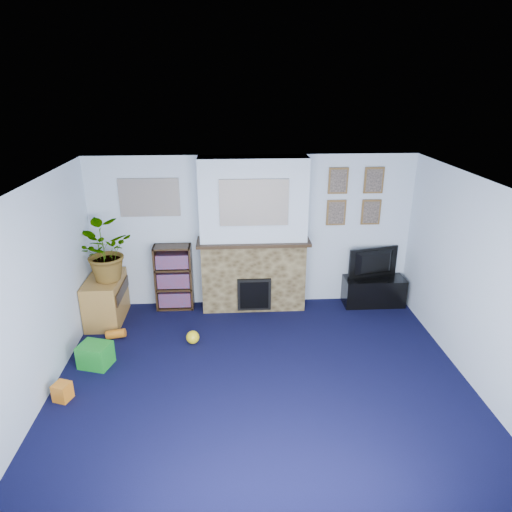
{
  "coord_description": "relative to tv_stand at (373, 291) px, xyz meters",
  "views": [
    {
      "loc": [
        -0.35,
        -4.54,
        3.42
      ],
      "look_at": [
        -0.02,
        1.01,
        1.28
      ],
      "focal_mm": 32.0,
      "sensor_mm": 36.0,
      "label": 1
    }
  ],
  "objects": [
    {
      "name": "portrait_tl",
      "position": [
        -0.65,
        0.2,
        1.77
      ],
      "size": [
        0.3,
        0.03,
        0.4
      ],
      "primitive_type": "cube",
      "color": "brown",
      "rests_on": "wall_back"
    },
    {
      "name": "green_crate",
      "position": [
        -4.05,
        -1.49,
        -0.08
      ],
      "size": [
        0.45,
        0.4,
        0.3
      ],
      "primitive_type": "cube",
      "rotation": [
        0.0,
        0.0,
        -0.29
      ],
      "color": "#198C26",
      "rests_on": "ground"
    },
    {
      "name": "portrait_tr",
      "position": [
        -0.1,
        0.2,
        1.77
      ],
      "size": [
        0.3,
        0.03,
        0.4
      ],
      "primitive_type": "cube",
      "color": "brown",
      "rests_on": "wall_back"
    },
    {
      "name": "toy_block",
      "position": [
        -4.25,
        -2.15,
        -0.12
      ],
      "size": [
        0.22,
        0.22,
        0.21
      ],
      "primitive_type": "cube",
      "rotation": [
        0.0,
        0.0,
        -0.35
      ],
      "color": "orange",
      "rests_on": "ground"
    },
    {
      "name": "floor",
      "position": [
        -1.95,
        -2.03,
        -0.23
      ],
      "size": [
        5.0,
        4.5,
        0.01
      ],
      "primitive_type": "cube",
      "color": "black",
      "rests_on": "ground"
    },
    {
      "name": "collage_main",
      "position": [
        -1.95,
        -0.19,
        1.55
      ],
      "size": [
        1.0,
        0.03,
        0.68
      ],
      "primitive_type": "cube",
      "color": "gray",
      "rests_on": "chimney_breast"
    },
    {
      "name": "mantel_teddy",
      "position": [
        -2.49,
        -0.03,
        0.99
      ],
      "size": [
        0.12,
        0.12,
        0.12
      ],
      "primitive_type": "sphere",
      "color": "gray",
      "rests_on": "chimney_breast"
    },
    {
      "name": "bookshelf",
      "position": [
        -3.2,
        0.08,
        0.28
      ],
      "size": [
        0.58,
        0.28,
        1.05
      ],
      "color": "black",
      "rests_on": "ground"
    },
    {
      "name": "tv_stand",
      "position": [
        0.0,
        0.0,
        0.0
      ],
      "size": [
        0.96,
        0.41,
        0.46
      ],
      "primitive_type": "cube",
      "color": "black",
      "rests_on": "ground"
    },
    {
      "name": "television",
      "position": [
        0.0,
        0.02,
        0.47
      ],
      "size": [
        0.84,
        0.3,
        0.48
      ],
      "primitive_type": "imported",
      "rotation": [
        0.0,
        0.0,
        3.37
      ],
      "color": "black",
      "rests_on": "tv_stand"
    },
    {
      "name": "wall_right",
      "position": [
        0.55,
        -2.03,
        0.97
      ],
      "size": [
        0.04,
        4.5,
        2.4
      ],
      "primitive_type": "cube",
      "color": "silver",
      "rests_on": "ground"
    },
    {
      "name": "collage_left",
      "position": [
        -3.5,
        0.21,
        1.55
      ],
      "size": [
        0.9,
        0.03,
        0.58
      ],
      "primitive_type": "cube",
      "color": "gray",
      "rests_on": "wall_back"
    },
    {
      "name": "wall_front",
      "position": [
        -1.95,
        -4.28,
        0.97
      ],
      "size": [
        5.0,
        0.04,
        2.4
      ],
      "primitive_type": "cube",
      "color": "silver",
      "rests_on": "ground"
    },
    {
      "name": "potted_plant",
      "position": [
        -4.14,
        -0.33,
        0.89
      ],
      "size": [
        0.96,
        0.9,
        0.85
      ],
      "primitive_type": "imported",
      "rotation": [
        0.0,
        0.0,
        2.76
      ],
      "color": "#26661E",
      "rests_on": "sideboard"
    },
    {
      "name": "chimney_breast",
      "position": [
        -1.95,
        0.02,
        0.96
      ],
      "size": [
        1.72,
        0.5,
        2.4
      ],
      "color": "brown",
      "rests_on": "ground"
    },
    {
      "name": "wall_left",
      "position": [
        -4.45,
        -2.03,
        0.97
      ],
      "size": [
        0.04,
        4.5,
        2.4
      ],
      "primitive_type": "cube",
      "color": "silver",
      "rests_on": "ground"
    },
    {
      "name": "portrait_br",
      "position": [
        -0.1,
        0.2,
        1.27
      ],
      "size": [
        0.3,
        0.03,
        0.4
      ],
      "primitive_type": "cube",
      "color": "brown",
      "rests_on": "wall_back"
    },
    {
      "name": "portrait_bl",
      "position": [
        -0.65,
        0.2,
        1.27
      ],
      "size": [
        0.3,
        0.03,
        0.4
      ],
      "primitive_type": "cube",
      "color": "brown",
      "rests_on": "wall_back"
    },
    {
      "name": "toy_ball",
      "position": [
        -2.85,
        -1.03,
        -0.14
      ],
      "size": [
        0.18,
        0.18,
        0.18
      ],
      "primitive_type": "sphere",
      "color": "yellow",
      "rests_on": "ground"
    },
    {
      "name": "mantel_candle",
      "position": [
        -1.66,
        -0.03,
        1.01
      ],
      "size": [
        0.05,
        0.05,
        0.16
      ],
      "primitive_type": "cylinder",
      "color": "#B2BFC6",
      "rests_on": "chimney_breast"
    },
    {
      "name": "mantel_can",
      "position": [
        -1.31,
        -0.03,
        0.99
      ],
      "size": [
        0.06,
        0.06,
        0.11
      ],
      "primitive_type": "cylinder",
      "color": "orange",
      "rests_on": "chimney_breast"
    },
    {
      "name": "wall_back",
      "position": [
        -1.95,
        0.22,
        0.97
      ],
      "size": [
        5.0,
        0.04,
        2.4
      ],
      "primitive_type": "cube",
      "color": "silver",
      "rests_on": "ground"
    },
    {
      "name": "ceiling",
      "position": [
        -1.95,
        -2.03,
        2.17
      ],
      "size": [
        5.0,
        4.5,
        0.01
      ],
      "primitive_type": "cube",
      "color": "white",
      "rests_on": "wall_back"
    },
    {
      "name": "sideboard",
      "position": [
        -4.19,
        -0.28,
        0.12
      ],
      "size": [
        0.49,
        0.88,
        0.69
      ],
      "primitive_type": "cube",
      "color": "olive",
      "rests_on": "ground"
    },
    {
      "name": "mantel_clock",
      "position": [
        -1.99,
        -0.03,
        1.0
      ],
      "size": [
        0.09,
        0.05,
        0.13
      ],
      "primitive_type": "cube",
      "color": "gold",
      "rests_on": "chimney_breast"
    },
    {
      "name": "toy_tube",
      "position": [
        -3.95,
        -0.84,
        -0.15
      ],
      "size": [
        0.28,
        0.12,
        0.16
      ],
      "primitive_type": "cylinder",
      "rotation": [
        0.0,
        1.43,
        0.0
      ],
      "color": "orange",
      "rests_on": "ground"
    }
  ]
}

